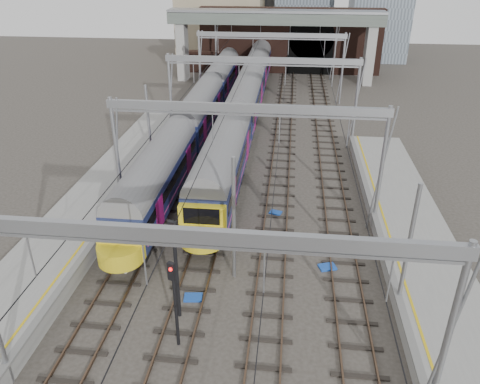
# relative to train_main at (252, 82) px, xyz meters

# --- Properties ---
(ground) EXTENTS (160.00, 160.00, 0.00)m
(ground) POSITION_rel_train_main_xyz_m (2.00, -35.53, -2.46)
(ground) COLOR #38332D
(ground) RESTS_ON ground
(platform_left) EXTENTS (4.32, 55.00, 1.12)m
(platform_left) POSITION_rel_train_main_xyz_m (-8.18, -33.03, -1.91)
(platform_left) COLOR gray
(platform_left) RESTS_ON ground
(platform_right) EXTENTS (4.32, 47.00, 1.12)m
(platform_right) POSITION_rel_train_main_xyz_m (12.18, -37.03, -1.91)
(platform_right) COLOR gray
(platform_right) RESTS_ON ground
(tracks) EXTENTS (14.40, 80.00, 0.22)m
(tracks) POSITION_rel_train_main_xyz_m (2.00, -20.53, -2.44)
(tracks) COLOR #4C3828
(tracks) RESTS_ON ground
(overhead_line) EXTENTS (16.80, 80.00, 8.00)m
(overhead_line) POSITION_rel_train_main_xyz_m (2.00, -14.05, 4.10)
(overhead_line) COLOR gray
(overhead_line) RESTS_ON ground
(retaining_wall) EXTENTS (28.00, 2.75, 9.00)m
(retaining_wall) POSITION_rel_train_main_xyz_m (3.40, 16.40, 1.87)
(retaining_wall) COLOR black
(retaining_wall) RESTS_ON ground
(overbridge) EXTENTS (28.00, 3.00, 9.25)m
(overbridge) POSITION_rel_train_main_xyz_m (2.00, 10.47, 4.80)
(overbridge) COLOR gray
(overbridge) RESTS_ON ground
(train_main) EXTENTS (2.76, 63.86, 4.76)m
(train_main) POSITION_rel_train_main_xyz_m (0.00, 0.00, 0.00)
(train_main) COLOR black
(train_main) RESTS_ON ground
(train_second) EXTENTS (2.58, 44.73, 4.51)m
(train_second) POSITION_rel_train_main_xyz_m (-4.00, -11.83, -0.11)
(train_second) COLOR black
(train_second) RESTS_ON ground
(signal_near_left) EXTENTS (0.42, 0.48, 5.38)m
(signal_near_left) POSITION_rel_train_main_xyz_m (-0.24, -36.97, 0.88)
(signal_near_left) COLOR black
(signal_near_left) RESTS_ON ground
(signal_near_centre) EXTENTS (0.37, 0.46, 4.55)m
(signal_near_centre) POSITION_rel_train_main_xyz_m (0.13, -38.82, 0.43)
(signal_near_centre) COLOR black
(signal_near_centre) RESTS_ON ground
(relay_cabinet) EXTENTS (0.78, 0.71, 1.30)m
(relay_cabinet) POSITION_rel_train_main_xyz_m (-4.13, -33.65, -1.82)
(relay_cabinet) COLOR silver
(relay_cabinet) RESTS_ON ground
(equip_cover_a) EXTENTS (0.98, 0.75, 0.11)m
(equip_cover_a) POSITION_rel_train_main_xyz_m (0.15, -35.59, -2.41)
(equip_cover_a) COLOR #1747B0
(equip_cover_a) RESTS_ON ground
(equip_cover_b) EXTENTS (0.92, 0.77, 0.09)m
(equip_cover_b) POSITION_rel_train_main_xyz_m (3.93, -26.33, -2.42)
(equip_cover_b) COLOR #1747B0
(equip_cover_b) RESTS_ON ground
(equip_cover_c) EXTENTS (1.09, 0.92, 0.11)m
(equip_cover_c) POSITION_rel_train_main_xyz_m (7.07, -32.22, -2.41)
(equip_cover_c) COLOR #1747B0
(equip_cover_c) RESTS_ON ground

